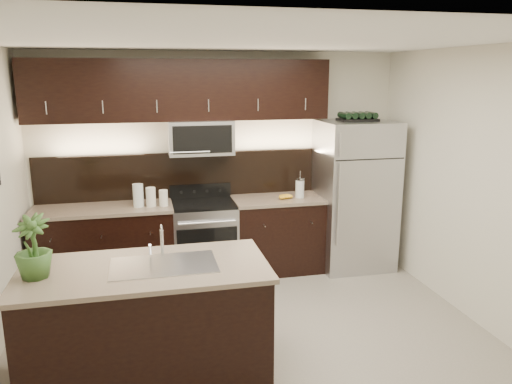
# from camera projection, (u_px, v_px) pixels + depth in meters

# --- Properties ---
(ground) EXTENTS (4.50, 4.50, 0.00)m
(ground) POSITION_uv_depth(u_px,v_px,m) (255.00, 342.00, 4.64)
(ground) COLOR gray
(ground) RESTS_ON ground
(room_walls) EXTENTS (4.52, 4.02, 2.71)m
(room_walls) POSITION_uv_depth(u_px,v_px,m) (243.00, 164.00, 4.19)
(room_walls) COLOR beige
(room_walls) RESTS_ON ground
(counter_run) EXTENTS (3.51, 0.65, 0.94)m
(counter_run) POSITION_uv_depth(u_px,v_px,m) (187.00, 240.00, 6.04)
(counter_run) COLOR black
(counter_run) RESTS_ON ground
(upper_fixtures) EXTENTS (3.49, 0.40, 1.66)m
(upper_fixtures) POSITION_uv_depth(u_px,v_px,m) (184.00, 100.00, 5.79)
(upper_fixtures) COLOR black
(upper_fixtures) RESTS_ON counter_run
(island) EXTENTS (1.96, 0.96, 0.94)m
(island) POSITION_uv_depth(u_px,v_px,m) (148.00, 321.00, 4.06)
(island) COLOR black
(island) RESTS_ON ground
(sink_faucet) EXTENTS (0.84, 0.50, 0.28)m
(sink_faucet) POSITION_uv_depth(u_px,v_px,m) (164.00, 263.00, 4.00)
(sink_faucet) COLOR silver
(sink_faucet) RESTS_ON island
(refrigerator) EXTENTS (0.90, 0.81, 1.87)m
(refrigerator) POSITION_uv_depth(u_px,v_px,m) (354.00, 195.00, 6.33)
(refrigerator) COLOR #B2B2B7
(refrigerator) RESTS_ON ground
(wine_rack) EXTENTS (0.46, 0.29, 0.11)m
(wine_rack) POSITION_uv_depth(u_px,v_px,m) (358.00, 117.00, 6.10)
(wine_rack) COLOR black
(wine_rack) RESTS_ON refrigerator
(plant) EXTENTS (0.34, 0.34, 0.48)m
(plant) POSITION_uv_depth(u_px,v_px,m) (33.00, 247.00, 3.70)
(plant) COLOR #345923
(plant) RESTS_ON island
(canisters) EXTENTS (0.39, 0.15, 0.26)m
(canisters) POSITION_uv_depth(u_px,v_px,m) (148.00, 196.00, 5.74)
(canisters) COLOR silver
(canisters) RESTS_ON counter_run
(french_press) EXTENTS (0.11, 0.11, 0.32)m
(french_press) POSITION_uv_depth(u_px,v_px,m) (300.00, 188.00, 6.16)
(french_press) COLOR silver
(french_press) RESTS_ON counter_run
(bananas) EXTENTS (0.21, 0.18, 0.06)m
(bananas) POSITION_uv_depth(u_px,v_px,m) (281.00, 197.00, 6.09)
(bananas) COLOR gold
(bananas) RESTS_ON counter_run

